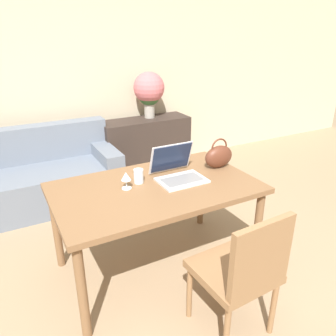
% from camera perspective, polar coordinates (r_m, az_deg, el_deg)
% --- Properties ---
extents(wall_back, '(10.00, 0.06, 2.70)m').
position_cam_1_polar(wall_back, '(4.23, -15.88, 16.11)').
color(wall_back, beige).
rests_on(wall_back, ground_plane).
extents(dining_table, '(1.48, 0.90, 0.73)m').
position_cam_1_polar(dining_table, '(2.44, -2.20, -4.74)').
color(dining_table, brown).
rests_on(dining_table, ground_plane).
extents(chair, '(0.46, 0.46, 0.88)m').
position_cam_1_polar(chair, '(2.04, 12.81, -16.86)').
color(chair, olive).
rests_on(chair, ground_plane).
extents(couch, '(1.94, 0.80, 0.82)m').
position_cam_1_polar(couch, '(3.82, -23.45, -2.19)').
color(couch, slate).
rests_on(couch, ground_plane).
extents(sideboard, '(1.16, 0.40, 0.73)m').
position_cam_1_polar(sideboard, '(4.37, -3.90, 3.85)').
color(sideboard, '#332823').
rests_on(sideboard, ground_plane).
extents(laptop, '(0.35, 0.34, 0.25)m').
position_cam_1_polar(laptop, '(2.51, 1.53, -0.25)').
color(laptop, silver).
rests_on(laptop, dining_table).
extents(drinking_glass, '(0.07, 0.07, 0.11)m').
position_cam_1_polar(drinking_glass, '(2.44, -5.15, -1.41)').
color(drinking_glass, silver).
rests_on(drinking_glass, dining_table).
extents(wine_glass, '(0.07, 0.07, 0.13)m').
position_cam_1_polar(wine_glass, '(2.34, -7.32, -1.62)').
color(wine_glass, silver).
rests_on(wine_glass, dining_table).
extents(handbag, '(0.26, 0.12, 0.25)m').
position_cam_1_polar(handbag, '(2.72, 8.83, 2.05)').
color(handbag, '#592D1E').
rests_on(handbag, dining_table).
extents(flower_vase, '(0.39, 0.39, 0.58)m').
position_cam_1_polar(flower_vase, '(4.28, -3.32, 13.34)').
color(flower_vase, '#9E998E').
rests_on(flower_vase, sideboard).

